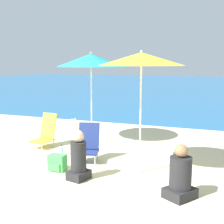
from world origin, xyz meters
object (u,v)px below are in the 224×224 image
object	(u,v)px
beach_chair_navy	(88,143)
person_seated_far	(180,177)
beach_umbrella_yellow	(141,59)
backpack_green	(57,163)
seagull	(73,121)
beach_umbrella_teal	(91,60)
person_seated_near	(78,159)
beach_chair_yellow	(46,132)
water_bottle	(62,151)

from	to	relation	value
beach_chair_navy	person_seated_far	xyz separation A→B (m)	(2.14, -1.14, -0.05)
beach_umbrella_yellow	person_seated_far	distance (m)	2.20
backpack_green	seagull	world-z (taller)	backpack_green
person_seated_far	beach_umbrella_teal	bearing A→B (deg)	168.26
beach_umbrella_yellow	person_seated_far	bearing A→B (deg)	-43.48
beach_umbrella_yellow	beach_chair_navy	xyz separation A→B (m)	(-1.23, 0.28, -1.75)
person_seated_far	backpack_green	size ratio (longest dim) A/B	2.57
beach_umbrella_teal	seagull	size ratio (longest dim) A/B	8.77
beach_chair_navy	person_seated_near	world-z (taller)	person_seated_near
beach_umbrella_yellow	beach_umbrella_teal	xyz separation A→B (m)	(-1.83, 1.72, -0.00)
beach_umbrella_yellow	seagull	world-z (taller)	beach_umbrella_yellow
beach_umbrella_yellow	seagull	xyz separation A→B (m)	(-3.47, 3.66, -2.01)
beach_chair_navy	beach_umbrella_yellow	bearing A→B (deg)	-28.77
beach_chair_yellow	seagull	world-z (taller)	beach_chair_yellow
beach_chair_navy	water_bottle	distance (m)	0.85
person_seated_near	water_bottle	distance (m)	1.63
water_bottle	seagull	world-z (taller)	water_bottle
person_seated_near	backpack_green	xyz separation A→B (m)	(-0.61, 0.25, -0.23)
beach_chair_yellow	seagull	bearing A→B (deg)	112.27
beach_chair_navy	water_bottle	world-z (taller)	beach_chair_navy
person_seated_near	beach_chair_yellow	bearing A→B (deg)	149.97
person_seated_near	water_bottle	size ratio (longest dim) A/B	3.86
beach_umbrella_teal	person_seated_far	size ratio (longest dim) A/B	2.73
backpack_green	beach_umbrella_yellow	bearing A→B (deg)	17.65
person_seated_far	seagull	bearing A→B (deg)	165.65
beach_chair_navy	backpack_green	world-z (taller)	beach_chair_navy
beach_chair_navy	backpack_green	size ratio (longest dim) A/B	2.42
beach_umbrella_yellow	beach_umbrella_teal	bearing A→B (deg)	136.78
beach_umbrella_teal	seagull	world-z (taller)	beach_umbrella_teal
water_bottle	beach_chair_navy	bearing A→B (deg)	-12.96
water_bottle	seagull	xyz separation A→B (m)	(-1.47, 3.20, 0.05)
beach_umbrella_yellow	beach_chair_yellow	world-z (taller)	beach_umbrella_yellow
beach_chair_yellow	backpack_green	world-z (taller)	beach_chair_yellow
beach_chair_yellow	person_seated_far	distance (m)	4.06
beach_umbrella_yellow	water_bottle	distance (m)	2.91
backpack_green	beach_chair_navy	bearing A→B (deg)	68.32
beach_umbrella_yellow	backpack_green	size ratio (longest dim) A/B	6.88
beach_umbrella_yellow	person_seated_near	distance (m)	2.13
beach_chair_yellow	backpack_green	bearing A→B (deg)	-42.55
beach_chair_navy	person_seated_far	distance (m)	2.42
beach_umbrella_yellow	water_bottle	size ratio (longest dim) A/B	9.84
water_bottle	beach_chair_yellow	bearing A→B (deg)	147.10
beach_chair_navy	backpack_green	distance (m)	0.86
beach_umbrella_teal	seagull	distance (m)	3.23
backpack_green	person_seated_near	bearing A→B (deg)	-22.75
beach_chair_navy	person_seated_far	world-z (taller)	person_seated_far
beach_chair_navy	person_seated_far	bearing A→B (deg)	-44.07
beach_umbrella_yellow	person_seated_far	xyz separation A→B (m)	(0.91, -0.86, -1.80)
backpack_green	person_seated_far	bearing A→B (deg)	-8.72
person_seated_far	seagull	world-z (taller)	person_seated_far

